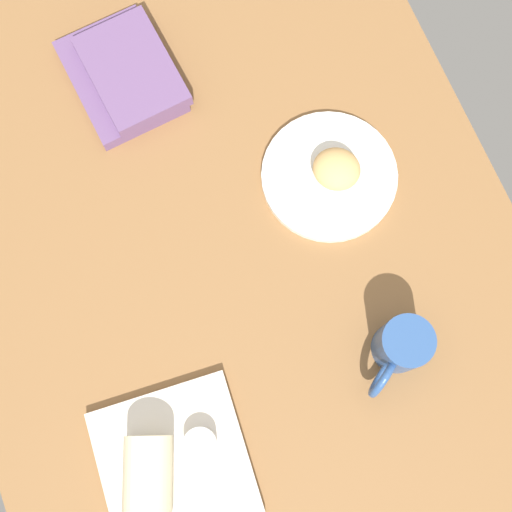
# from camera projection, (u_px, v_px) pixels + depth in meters

# --- Properties ---
(dining_table) EXTENTS (1.10, 0.90, 0.04)m
(dining_table) POSITION_uv_depth(u_px,v_px,m) (227.00, 242.00, 1.15)
(dining_table) COLOR olive
(dining_table) RESTS_ON ground
(round_plate) EXTENTS (0.22, 0.22, 0.01)m
(round_plate) POSITION_uv_depth(u_px,v_px,m) (329.00, 176.00, 1.15)
(round_plate) COLOR white
(round_plate) RESTS_ON dining_table
(scone_pastry) EXTENTS (0.10, 0.10, 0.05)m
(scone_pastry) POSITION_uv_depth(u_px,v_px,m) (337.00, 169.00, 1.12)
(scone_pastry) COLOR #DFAD67
(scone_pastry) RESTS_ON round_plate
(square_plate) EXTENTS (0.23, 0.23, 0.02)m
(square_plate) POSITION_uv_depth(u_px,v_px,m) (174.00, 463.00, 1.04)
(square_plate) COLOR silver
(square_plate) RESTS_ON dining_table
(sauce_cup) EXTENTS (0.05, 0.05, 0.03)m
(sauce_cup) POSITION_uv_depth(u_px,v_px,m) (200.00, 444.00, 1.03)
(sauce_cup) COLOR silver
(sauce_cup) RESTS_ON square_plate
(breakfast_wrap) EXTENTS (0.14, 0.11, 0.07)m
(breakfast_wrap) POSITION_uv_depth(u_px,v_px,m) (148.00, 481.00, 0.99)
(breakfast_wrap) COLOR beige
(breakfast_wrap) RESTS_ON square_plate
(book_stack) EXTENTS (0.22, 0.18, 0.05)m
(book_stack) POSITION_uv_depth(u_px,v_px,m) (126.00, 74.00, 1.17)
(book_stack) COLOR #6B4C7A
(book_stack) RESTS_ON dining_table
(coffee_mug) EXTENTS (0.10, 0.12, 0.10)m
(coffee_mug) POSITION_uv_depth(u_px,v_px,m) (401.00, 347.00, 1.04)
(coffee_mug) COLOR #2D518C
(coffee_mug) RESTS_ON dining_table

